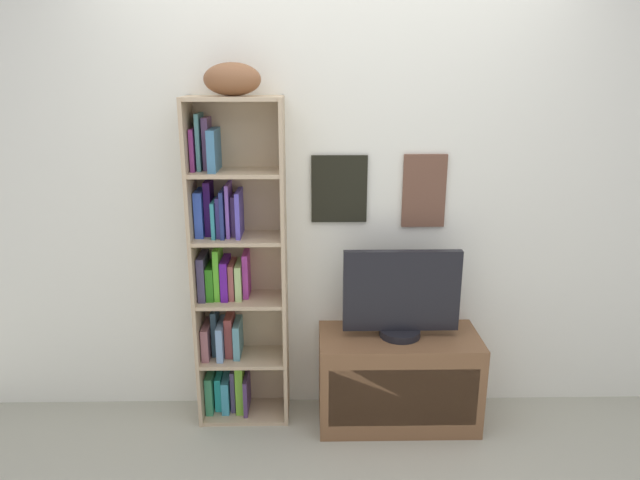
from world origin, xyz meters
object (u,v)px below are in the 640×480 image
object	(u,v)px
football	(232,79)
television	(401,296)
tv_stand	(398,378)
bookshelf	(232,275)

from	to	relation	value
football	television	size ratio (longest dim) A/B	0.46
tv_stand	television	bearing A→B (deg)	90.00
bookshelf	tv_stand	size ratio (longest dim) A/B	2.04
football	bookshelf	bearing A→B (deg)	149.66
bookshelf	tv_stand	world-z (taller)	bookshelf
bookshelf	television	bearing A→B (deg)	-6.47
television	tv_stand	bearing A→B (deg)	-90.00
football	television	xyz separation A→B (m)	(0.85, -0.07, -1.10)
bookshelf	football	xyz separation A→B (m)	(0.05, -0.03, 1.02)
bookshelf	television	xyz separation A→B (m)	(0.91, -0.10, -0.08)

